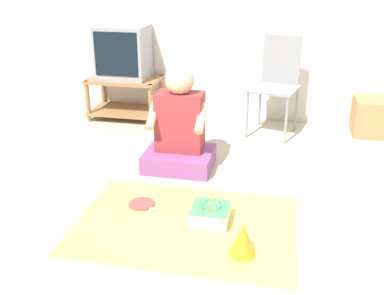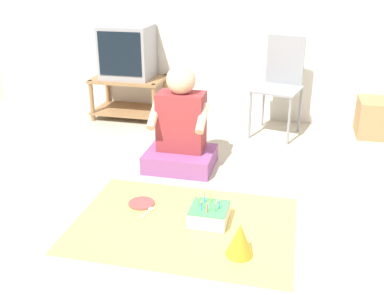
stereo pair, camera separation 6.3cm
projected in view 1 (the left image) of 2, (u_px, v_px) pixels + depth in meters
The scene contains 11 objects.
ground_plane at pixel (264, 230), 2.73m from camera, with size 16.00×16.00×0.00m, color #BCB29E.
tv_stand at pixel (126, 94), 4.62m from camera, with size 0.73×0.46×0.42m.
tv at pixel (123, 52), 4.47m from camera, with size 0.49×0.42×0.52m.
folding_chair at pixel (277, 79), 4.14m from camera, with size 0.49×0.50×0.90m.
cardboard_box_stack at pixel (378, 117), 4.20m from camera, with size 0.44×0.37×0.34m.
person_seated at pixel (179, 130), 3.48m from camera, with size 0.53×0.43×0.88m.
party_cloth at pixel (185, 224), 2.79m from camera, with size 1.36×0.96×0.01m.
birthday_cake at pixel (210, 214), 2.80m from camera, with size 0.23×0.23×0.17m.
party_hat_blue at pixel (243, 239), 2.47m from camera, with size 0.15×0.15×0.19m.
paper_plate at pixel (142, 204), 3.01m from camera, with size 0.18×0.18×0.01m.
plastic_spoon_near at pixel (151, 211), 2.93m from camera, with size 0.05×0.14×0.01m.
Camera 1 is at (0.05, -2.37, 1.51)m, focal length 42.00 mm.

